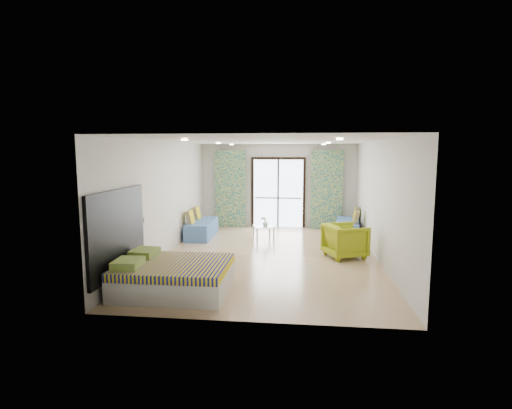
# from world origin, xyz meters

# --- Properties ---
(floor) EXTENTS (5.00, 7.50, 0.01)m
(floor) POSITION_xyz_m (0.00, 0.00, 0.00)
(floor) COLOR tan
(floor) RESTS_ON ground
(ceiling) EXTENTS (5.00, 7.50, 0.01)m
(ceiling) POSITION_xyz_m (0.00, 0.00, 2.70)
(ceiling) COLOR silver
(ceiling) RESTS_ON ground
(wall_back) EXTENTS (5.00, 0.01, 2.70)m
(wall_back) POSITION_xyz_m (0.00, 3.75, 1.35)
(wall_back) COLOR silver
(wall_back) RESTS_ON ground
(wall_front) EXTENTS (5.00, 0.01, 2.70)m
(wall_front) POSITION_xyz_m (0.00, -3.75, 1.35)
(wall_front) COLOR silver
(wall_front) RESTS_ON ground
(wall_left) EXTENTS (0.01, 7.50, 2.70)m
(wall_left) POSITION_xyz_m (-2.50, 0.00, 1.35)
(wall_left) COLOR silver
(wall_left) RESTS_ON ground
(wall_right) EXTENTS (0.01, 7.50, 2.70)m
(wall_right) POSITION_xyz_m (2.50, 0.00, 1.35)
(wall_right) COLOR silver
(wall_right) RESTS_ON ground
(balcony_door) EXTENTS (1.76, 0.08, 2.28)m
(balcony_door) POSITION_xyz_m (0.00, 3.72, 1.26)
(balcony_door) COLOR black
(balcony_door) RESTS_ON floor
(balcony_rail) EXTENTS (1.52, 0.03, 0.04)m
(balcony_rail) POSITION_xyz_m (0.00, 3.73, 0.95)
(balcony_rail) COLOR #595451
(balcony_rail) RESTS_ON balcony_door
(curtain_left) EXTENTS (1.00, 0.10, 2.50)m
(curtain_left) POSITION_xyz_m (-1.55, 3.57, 1.25)
(curtain_left) COLOR beige
(curtain_left) RESTS_ON floor
(curtain_right) EXTENTS (1.00, 0.10, 2.50)m
(curtain_right) POSITION_xyz_m (1.55, 3.57, 1.25)
(curtain_right) COLOR beige
(curtain_right) RESTS_ON floor
(downlight_a) EXTENTS (0.12, 0.12, 0.02)m
(downlight_a) POSITION_xyz_m (-1.40, -2.00, 2.67)
(downlight_a) COLOR #FFE0B2
(downlight_a) RESTS_ON ceiling
(downlight_b) EXTENTS (0.12, 0.12, 0.02)m
(downlight_b) POSITION_xyz_m (1.40, -2.00, 2.67)
(downlight_b) COLOR #FFE0B2
(downlight_b) RESTS_ON ceiling
(downlight_c) EXTENTS (0.12, 0.12, 0.02)m
(downlight_c) POSITION_xyz_m (-1.40, 1.00, 2.67)
(downlight_c) COLOR #FFE0B2
(downlight_c) RESTS_ON ceiling
(downlight_d) EXTENTS (0.12, 0.12, 0.02)m
(downlight_d) POSITION_xyz_m (1.40, 1.00, 2.67)
(downlight_d) COLOR #FFE0B2
(downlight_d) RESTS_ON ceiling
(downlight_e) EXTENTS (0.12, 0.12, 0.02)m
(downlight_e) POSITION_xyz_m (-1.40, 3.00, 2.67)
(downlight_e) COLOR #FFE0B2
(downlight_e) RESTS_ON ceiling
(downlight_f) EXTENTS (0.12, 0.12, 0.02)m
(downlight_f) POSITION_xyz_m (1.40, 3.00, 2.67)
(downlight_f) COLOR #FFE0B2
(downlight_f) RESTS_ON ceiling
(headboard) EXTENTS (0.06, 2.10, 1.50)m
(headboard) POSITION_xyz_m (-2.46, -2.63, 1.05)
(headboard) COLOR black
(headboard) RESTS_ON floor
(switch_plate) EXTENTS (0.02, 0.10, 0.10)m
(switch_plate) POSITION_xyz_m (-2.47, -1.38, 1.05)
(switch_plate) COLOR silver
(switch_plate) RESTS_ON wall_left
(bed) EXTENTS (1.90, 1.55, 0.66)m
(bed) POSITION_xyz_m (-1.48, -2.63, 0.27)
(bed) COLOR silver
(bed) RESTS_ON floor
(daybed_left) EXTENTS (0.71, 1.71, 0.83)m
(daybed_left) POSITION_xyz_m (-2.12, 1.88, 0.26)
(daybed_left) COLOR #466BA8
(daybed_left) RESTS_ON floor
(daybed_right) EXTENTS (0.84, 1.74, 0.82)m
(daybed_right) POSITION_xyz_m (2.11, 2.41, 0.26)
(daybed_right) COLOR #466BA8
(daybed_right) RESTS_ON floor
(coffee_table) EXTENTS (0.70, 0.70, 0.63)m
(coffee_table) POSITION_xyz_m (-0.30, 1.84, 0.32)
(coffee_table) COLOR silver
(coffee_table) RESTS_ON floor
(vase) EXTENTS (0.16, 0.17, 0.16)m
(vase) POSITION_xyz_m (-0.25, 1.87, 0.44)
(vase) COLOR white
(vase) RESTS_ON coffee_table
(armchair) EXTENTS (1.05, 1.08, 0.87)m
(armchair) POSITION_xyz_m (1.78, 0.06, 0.43)
(armchair) COLOR #96A415
(armchair) RESTS_ON floor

